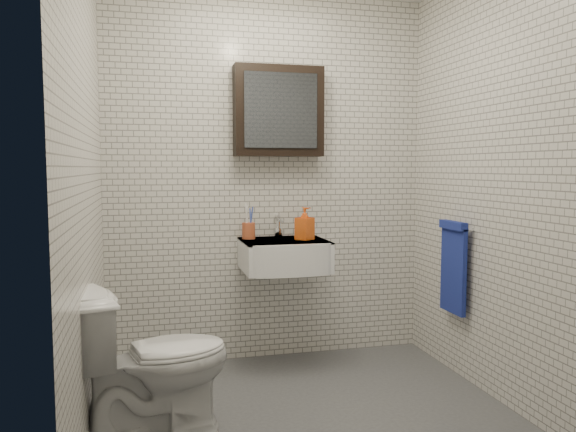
# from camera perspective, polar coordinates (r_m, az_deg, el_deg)

# --- Properties ---
(ground) EXTENTS (2.20, 2.00, 0.01)m
(ground) POSITION_cam_1_polar(r_m,az_deg,el_deg) (3.18, 2.17, -19.57)
(ground) COLOR #484A4F
(ground) RESTS_ON ground
(room_shell) EXTENTS (2.22, 2.02, 2.51)m
(room_shell) POSITION_cam_1_polar(r_m,az_deg,el_deg) (2.90, 2.26, 7.76)
(room_shell) COLOR silver
(room_shell) RESTS_ON ground
(washbasin) EXTENTS (0.55, 0.50, 0.20)m
(washbasin) POSITION_cam_1_polar(r_m,az_deg,el_deg) (3.66, -0.26, -3.98)
(washbasin) COLOR white
(washbasin) RESTS_ON room_shell
(faucet) EXTENTS (0.06, 0.20, 0.15)m
(faucet) POSITION_cam_1_polar(r_m,az_deg,el_deg) (3.83, -0.96, -1.15)
(faucet) COLOR silver
(faucet) RESTS_ON washbasin
(mirror_cabinet) EXTENTS (0.60, 0.15, 0.60)m
(mirror_cabinet) POSITION_cam_1_polar(r_m,az_deg,el_deg) (3.82, -0.96, 10.58)
(mirror_cabinet) COLOR black
(mirror_cabinet) RESTS_ON room_shell
(towel_rail) EXTENTS (0.09, 0.30, 0.58)m
(towel_rail) POSITION_cam_1_polar(r_m,az_deg,el_deg) (3.69, 16.47, -4.62)
(towel_rail) COLOR silver
(towel_rail) RESTS_ON room_shell
(toothbrush_cup) EXTENTS (0.10, 0.10, 0.24)m
(toothbrush_cup) POSITION_cam_1_polar(r_m,az_deg,el_deg) (3.75, -4.03, -1.42)
(toothbrush_cup) COLOR #B34F2C
(toothbrush_cup) RESTS_ON washbasin
(soap_bottle) EXTENTS (0.14, 0.14, 0.22)m
(soap_bottle) POSITION_cam_1_polar(r_m,az_deg,el_deg) (3.69, 1.70, -0.75)
(soap_bottle) COLOR orange
(soap_bottle) RESTS_ON washbasin
(toilet) EXTENTS (0.83, 0.60, 0.76)m
(toilet) POSITION_cam_1_polar(r_m,az_deg,el_deg) (2.91, -13.45, -14.11)
(toilet) COLOR white
(toilet) RESTS_ON ground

